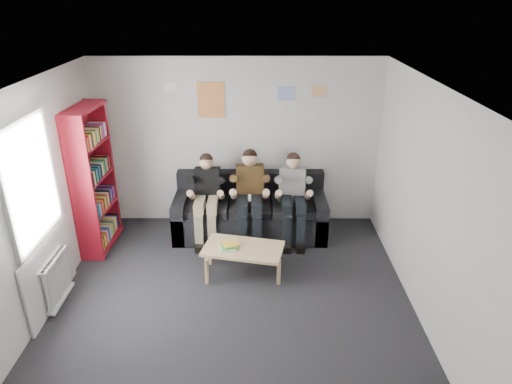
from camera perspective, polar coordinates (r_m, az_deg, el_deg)
room_shell at (r=5.01m, az=-3.40°, el=-2.85°), size 5.00×5.00×5.00m
sofa at (r=7.30m, az=-0.73°, el=-2.64°), size 2.37×0.97×0.91m
bookshelf at (r=7.03m, az=-19.57°, el=1.47°), size 0.32×0.97×2.15m
coffee_table at (r=6.22m, az=-1.61°, el=-7.32°), size 1.06×0.58×0.42m
game_cases at (r=6.18m, az=-3.39°, el=-6.80°), size 0.26×0.22×0.05m
person_left at (r=7.00m, az=-6.18°, el=-0.83°), size 0.39×0.84×1.34m
person_middle at (r=6.94m, az=-0.78°, el=-0.66°), size 0.43×0.91×1.41m
person_right at (r=6.97m, az=4.65°, el=-0.81°), size 0.40×0.85×1.36m
radiator at (r=6.20m, az=-23.61°, el=-9.99°), size 0.10×0.64×0.60m
window at (r=5.90m, az=-25.36°, el=-4.44°), size 0.05×1.30×2.36m
poster_large at (r=7.15m, az=-5.64°, el=11.39°), size 0.42×0.01×0.55m
poster_blue at (r=7.11m, az=3.80°, el=12.20°), size 0.25×0.01×0.20m
poster_pink at (r=7.15m, az=7.91°, el=12.50°), size 0.22×0.01×0.18m
poster_sign at (r=7.20m, az=-10.59°, el=12.81°), size 0.20×0.01×0.14m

